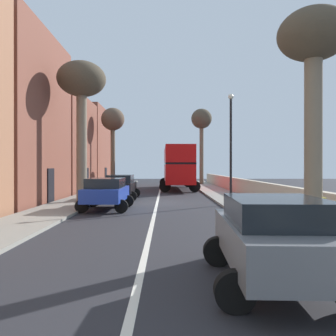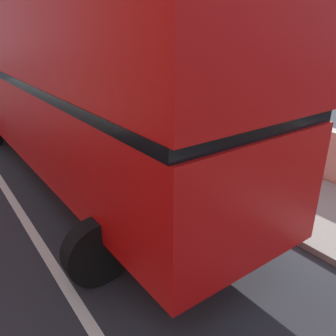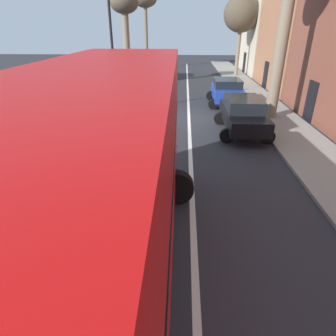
# 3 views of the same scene
# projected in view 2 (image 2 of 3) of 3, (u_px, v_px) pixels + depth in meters

# --- Properties ---
(double_decker_bus) EXTENTS (3.66, 11.07, 4.06)m
(double_decker_bus) POSITION_uv_depth(u_px,v_px,m) (70.00, 80.00, 7.71)
(double_decker_bus) COLOR red
(double_decker_bus) RESTS_ON ground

